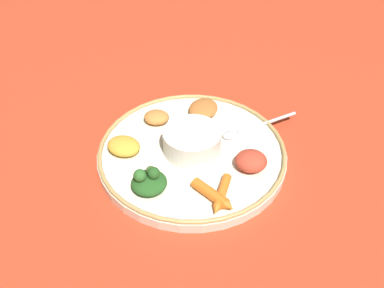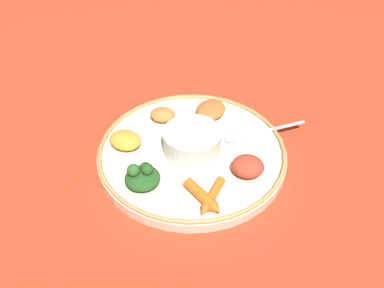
% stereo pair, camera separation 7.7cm
% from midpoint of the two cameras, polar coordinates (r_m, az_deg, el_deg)
% --- Properties ---
extents(ground_plane, '(2.40, 2.40, 0.00)m').
position_cam_midpoint_polar(ground_plane, '(0.80, -2.78, -1.97)').
color(ground_plane, '#B7381E').
extents(platter, '(0.36, 0.36, 0.02)m').
position_cam_midpoint_polar(platter, '(0.79, -2.80, -1.46)').
color(platter, beige).
rests_on(platter, ground_plane).
extents(platter_rim, '(0.36, 0.36, 0.01)m').
position_cam_midpoint_polar(platter_rim, '(0.78, -2.83, -0.78)').
color(platter_rim, tan).
rests_on(platter_rim, platter).
extents(center_bowl, '(0.11, 0.11, 0.05)m').
position_cam_midpoint_polar(center_bowl, '(0.77, -2.88, 0.40)').
color(center_bowl, silver).
rests_on(center_bowl, platter).
extents(spoon, '(0.16, 0.11, 0.01)m').
position_cam_midpoint_polar(spoon, '(0.83, 5.27, 2.01)').
color(spoon, silver).
rests_on(spoon, platter).
extents(greens_pile, '(0.08, 0.08, 0.04)m').
position_cam_midpoint_polar(greens_pile, '(0.71, -9.16, -5.22)').
color(greens_pile, '#23511E').
rests_on(greens_pile, platter).
extents(carrot_near_spoon, '(0.08, 0.07, 0.02)m').
position_cam_midpoint_polar(carrot_near_spoon, '(0.69, -0.32, -7.25)').
color(carrot_near_spoon, orange).
rests_on(carrot_near_spoon, platter).
extents(carrot_outer, '(0.03, 0.09, 0.02)m').
position_cam_midpoint_polar(carrot_outer, '(0.69, 0.93, -7.10)').
color(carrot_outer, orange).
rests_on(carrot_outer, platter).
extents(mound_chickpea, '(0.07, 0.09, 0.02)m').
position_cam_midpoint_polar(mound_chickpea, '(0.87, -0.98, 4.85)').
color(mound_chickpea, '#B2662D').
rests_on(mound_chickpea, platter).
extents(mound_lentil_yellow, '(0.08, 0.07, 0.03)m').
position_cam_midpoint_polar(mound_lentil_yellow, '(0.79, -12.27, -0.40)').
color(mound_lentil_yellow, gold).
rests_on(mound_lentil_yellow, platter).
extents(mound_berbere_red, '(0.06, 0.06, 0.03)m').
position_cam_midpoint_polar(mound_berbere_red, '(0.74, 5.28, -2.50)').
color(mound_berbere_red, '#B73D28').
rests_on(mound_berbere_red, platter).
extents(mound_squash, '(0.05, 0.05, 0.02)m').
position_cam_midpoint_polar(mound_squash, '(0.85, -7.57, 3.60)').
color(mound_squash, '#C67A38').
rests_on(mound_squash, platter).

